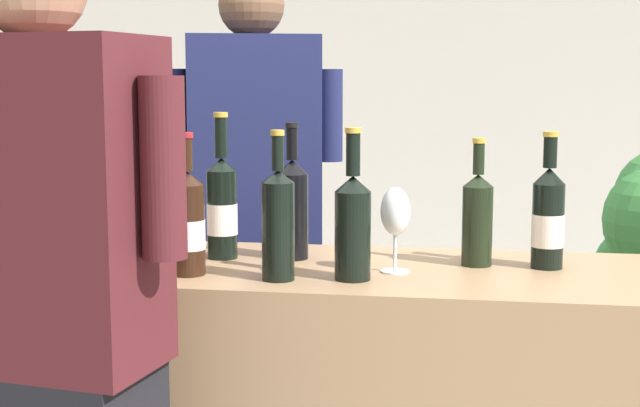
{
  "coord_description": "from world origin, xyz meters",
  "views": [
    {
      "loc": [
        0.45,
        -2.09,
        1.44
      ],
      "look_at": [
        0.1,
        0.0,
        1.15
      ],
      "focal_mm": 51.18,
      "sensor_mm": 36.0,
      "label": 1
    }
  ],
  "objects_px": {
    "wine_bottle_3": "(187,223)",
    "person_server": "(254,266)",
    "wine_glass": "(395,215)",
    "wine_bottle_2": "(149,207)",
    "wine_bottle_9": "(292,206)",
    "wine_bottle_1": "(548,218)",
    "wine_bottle_6": "(278,222)",
    "person_guest": "(49,402)",
    "wine_bottle_8": "(165,210)",
    "wine_bottle_10": "(113,214)",
    "wine_bottle_0": "(353,223)",
    "wine_bottle_7": "(222,207)",
    "wine_bottle_5": "(477,217)"
  },
  "relations": [
    {
      "from": "wine_bottle_3",
      "to": "wine_glass",
      "type": "height_order",
      "value": "wine_bottle_3"
    },
    {
      "from": "wine_bottle_3",
      "to": "wine_bottle_0",
      "type": "bearing_deg",
      "value": 1.34
    },
    {
      "from": "person_guest",
      "to": "wine_bottle_1",
      "type": "bearing_deg",
      "value": 32.27
    },
    {
      "from": "wine_bottle_1",
      "to": "wine_bottle_7",
      "type": "height_order",
      "value": "wine_bottle_7"
    },
    {
      "from": "person_guest",
      "to": "wine_bottle_10",
      "type": "bearing_deg",
      "value": 98.23
    },
    {
      "from": "wine_bottle_10",
      "to": "person_server",
      "type": "relative_size",
      "value": 0.18
    },
    {
      "from": "wine_bottle_9",
      "to": "wine_glass",
      "type": "bearing_deg",
      "value": -24.68
    },
    {
      "from": "wine_bottle_3",
      "to": "wine_bottle_10",
      "type": "relative_size",
      "value": 0.99
    },
    {
      "from": "person_server",
      "to": "wine_bottle_9",
      "type": "bearing_deg",
      "value": -67.01
    },
    {
      "from": "wine_bottle_8",
      "to": "wine_glass",
      "type": "distance_m",
      "value": 0.58
    },
    {
      "from": "wine_bottle_10",
      "to": "wine_bottle_8",
      "type": "bearing_deg",
      "value": 27.64
    },
    {
      "from": "wine_bottle_2",
      "to": "wine_bottle_9",
      "type": "height_order",
      "value": "wine_bottle_9"
    },
    {
      "from": "wine_bottle_1",
      "to": "wine_bottle_6",
      "type": "height_order",
      "value": "wine_bottle_6"
    },
    {
      "from": "wine_bottle_7",
      "to": "wine_bottle_3",
      "type": "bearing_deg",
      "value": -97.22
    },
    {
      "from": "wine_bottle_9",
      "to": "wine_bottle_1",
      "type": "bearing_deg",
      "value": -1.35
    },
    {
      "from": "wine_bottle_3",
      "to": "person_server",
      "type": "xyz_separation_m",
      "value": [
        -0.03,
        0.76,
        -0.26
      ]
    },
    {
      "from": "wine_bottle_5",
      "to": "wine_glass",
      "type": "bearing_deg",
      "value": -149.41
    },
    {
      "from": "wine_bottle_6",
      "to": "wine_glass",
      "type": "distance_m",
      "value": 0.28
    },
    {
      "from": "wine_bottle_6",
      "to": "wine_bottle_9",
      "type": "xyz_separation_m",
      "value": [
        -0.02,
        0.24,
        0.0
      ]
    },
    {
      "from": "wine_glass",
      "to": "wine_bottle_0",
      "type": "bearing_deg",
      "value": -132.99
    },
    {
      "from": "wine_bottle_0",
      "to": "person_guest",
      "type": "distance_m",
      "value": 0.73
    },
    {
      "from": "wine_bottle_8",
      "to": "wine_bottle_10",
      "type": "xyz_separation_m",
      "value": [
        -0.11,
        -0.06,
        -0.01
      ]
    },
    {
      "from": "wine_bottle_1",
      "to": "wine_bottle_5",
      "type": "relative_size",
      "value": 1.06
    },
    {
      "from": "wine_bottle_1",
      "to": "wine_bottle_3",
      "type": "distance_m",
      "value": 0.83
    },
    {
      "from": "wine_bottle_0",
      "to": "wine_bottle_6",
      "type": "relative_size",
      "value": 1.02
    },
    {
      "from": "wine_bottle_8",
      "to": "wine_bottle_9",
      "type": "relative_size",
      "value": 0.96
    },
    {
      "from": "wine_bottle_1",
      "to": "wine_glass",
      "type": "height_order",
      "value": "wine_bottle_1"
    },
    {
      "from": "wine_bottle_0",
      "to": "wine_bottle_7",
      "type": "bearing_deg",
      "value": 151.33
    },
    {
      "from": "wine_bottle_0",
      "to": "wine_bottle_6",
      "type": "xyz_separation_m",
      "value": [
        -0.16,
        -0.03,
        0.0
      ]
    },
    {
      "from": "wine_bottle_0",
      "to": "wine_bottle_3",
      "type": "height_order",
      "value": "wine_bottle_0"
    },
    {
      "from": "wine_bottle_9",
      "to": "wine_glass",
      "type": "relative_size",
      "value": 1.7
    },
    {
      "from": "wine_bottle_7",
      "to": "wine_bottle_9",
      "type": "xyz_separation_m",
      "value": [
        0.17,
        0.02,
        0.0
      ]
    },
    {
      "from": "wine_bottle_2",
      "to": "wine_glass",
      "type": "height_order",
      "value": "wine_bottle_2"
    },
    {
      "from": "wine_bottle_3",
      "to": "wine_bottle_10",
      "type": "height_order",
      "value": "wine_bottle_10"
    },
    {
      "from": "wine_bottle_1",
      "to": "wine_bottle_3",
      "type": "bearing_deg",
      "value": -165.6
    },
    {
      "from": "wine_bottle_6",
      "to": "person_guest",
      "type": "distance_m",
      "value": 0.6
    },
    {
      "from": "wine_bottle_5",
      "to": "person_guest",
      "type": "bearing_deg",
      "value": -142.62
    },
    {
      "from": "person_guest",
      "to": "wine_bottle_9",
      "type": "bearing_deg",
      "value": 60.66
    },
    {
      "from": "wine_bottle_1",
      "to": "person_guest",
      "type": "distance_m",
      "value": 1.17
    },
    {
      "from": "wine_bottle_5",
      "to": "wine_bottle_7",
      "type": "height_order",
      "value": "wine_bottle_7"
    },
    {
      "from": "wine_bottle_2",
      "to": "wine_bottle_1",
      "type": "bearing_deg",
      "value": -3.22
    },
    {
      "from": "wine_bottle_7",
      "to": "wine_bottle_1",
      "type": "bearing_deg",
      "value": 0.58
    },
    {
      "from": "wine_bottle_2",
      "to": "wine_bottle_6",
      "type": "distance_m",
      "value": 0.49
    },
    {
      "from": "wine_bottle_1",
      "to": "wine_bottle_10",
      "type": "height_order",
      "value": "wine_bottle_10"
    },
    {
      "from": "wine_bottle_2",
      "to": "wine_bottle_9",
      "type": "xyz_separation_m",
      "value": [
        0.38,
        -0.04,
        0.02
      ]
    },
    {
      "from": "wine_bottle_1",
      "to": "wine_bottle_3",
      "type": "height_order",
      "value": "wine_bottle_3"
    },
    {
      "from": "wine_glass",
      "to": "wine_bottle_1",
      "type": "bearing_deg",
      "value": 17.03
    },
    {
      "from": "wine_bottle_5",
      "to": "wine_bottle_9",
      "type": "xyz_separation_m",
      "value": [
        -0.45,
        0.01,
        0.01
      ]
    },
    {
      "from": "wine_bottle_0",
      "to": "wine_bottle_9",
      "type": "height_order",
      "value": "same"
    },
    {
      "from": "wine_bottle_7",
      "to": "person_server",
      "type": "relative_size",
      "value": 0.21
    }
  ]
}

